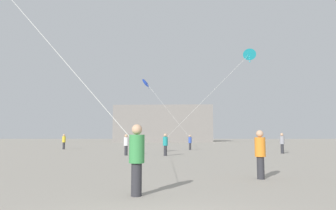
{
  "coord_description": "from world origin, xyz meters",
  "views": [
    {
      "loc": [
        0.1,
        -4.7,
        1.55
      ],
      "look_at": [
        0.0,
        19.44,
        3.92
      ],
      "focal_mm": 33.36,
      "sensor_mm": 36.0,
      "label": 1
    }
  ],
  "objects_px": {
    "person_in_white": "(127,144)",
    "person_in_orange": "(262,152)",
    "person_in_green": "(138,156)",
    "person_in_yellow": "(65,141)",
    "person_in_grey": "(283,142)",
    "kite_cobalt_diamond": "(147,83)",
    "person_in_blue": "(191,142)",
    "person_in_teal": "(167,144)",
    "kite_cyan_diamond": "(250,55)",
    "building_left_hall": "(165,124)"
  },
  "relations": [
    {
      "from": "person_in_yellow",
      "to": "building_left_hall",
      "type": "bearing_deg",
      "value": -49.65
    },
    {
      "from": "person_in_orange",
      "to": "building_left_hall",
      "type": "bearing_deg",
      "value": 98.31
    },
    {
      "from": "person_in_blue",
      "to": "kite_cobalt_diamond",
      "type": "bearing_deg",
      "value": -156.46
    },
    {
      "from": "person_in_teal",
      "to": "person_in_yellow",
      "type": "xyz_separation_m",
      "value": [
        -11.68,
        11.51,
        0.01
      ]
    },
    {
      "from": "person_in_green",
      "to": "person_in_yellow",
      "type": "xyz_separation_m",
      "value": [
        -11.07,
        27.59,
        -0.06
      ]
    },
    {
      "from": "person_in_yellow",
      "to": "person_in_white",
      "type": "bearing_deg",
      "value": -179.57
    },
    {
      "from": "person_in_yellow",
      "to": "kite_cobalt_diamond",
      "type": "distance_m",
      "value": 11.64
    },
    {
      "from": "person_in_orange",
      "to": "building_left_hall",
      "type": "distance_m",
      "value": 74.94
    },
    {
      "from": "person_in_yellow",
      "to": "person_in_teal",
      "type": "bearing_deg",
      "value": -172.12
    },
    {
      "from": "person_in_teal",
      "to": "kite_cobalt_diamond",
      "type": "bearing_deg",
      "value": 37.78
    },
    {
      "from": "person_in_blue",
      "to": "kite_cyan_diamond",
      "type": "relative_size",
      "value": 0.25
    },
    {
      "from": "person_in_white",
      "to": "person_in_orange",
      "type": "height_order",
      "value": "person_in_orange"
    },
    {
      "from": "person_in_white",
      "to": "person_in_yellow",
      "type": "height_order",
      "value": "person_in_yellow"
    },
    {
      "from": "person_in_blue",
      "to": "kite_cyan_diamond",
      "type": "distance_m",
      "value": 14.7
    },
    {
      "from": "person_in_green",
      "to": "building_left_hall",
      "type": "height_order",
      "value": "building_left_hall"
    },
    {
      "from": "person_in_white",
      "to": "person_in_yellow",
      "type": "relative_size",
      "value": 0.96
    },
    {
      "from": "person_in_blue",
      "to": "person_in_orange",
      "type": "relative_size",
      "value": 0.94
    },
    {
      "from": "person_in_green",
      "to": "building_left_hall",
      "type": "distance_m",
      "value": 77.93
    },
    {
      "from": "person_in_orange",
      "to": "person_in_yellow",
      "type": "relative_size",
      "value": 1.01
    },
    {
      "from": "person_in_orange",
      "to": "person_in_yellow",
      "type": "height_order",
      "value": "person_in_orange"
    },
    {
      "from": "person_in_grey",
      "to": "person_in_teal",
      "type": "bearing_deg",
      "value": -78.44
    },
    {
      "from": "person_in_orange",
      "to": "person_in_grey",
      "type": "height_order",
      "value": "person_in_grey"
    },
    {
      "from": "person_in_orange",
      "to": "person_in_yellow",
      "type": "xyz_separation_m",
      "value": [
        -15.21,
        24.45,
        -0.01
      ]
    },
    {
      "from": "person_in_green",
      "to": "person_in_yellow",
      "type": "bearing_deg",
      "value": -141.91
    },
    {
      "from": "person_in_teal",
      "to": "person_in_white",
      "type": "relative_size",
      "value": 1.03
    },
    {
      "from": "person_in_grey",
      "to": "kite_cyan_diamond",
      "type": "relative_size",
      "value": 0.28
    },
    {
      "from": "person_in_green",
      "to": "kite_cyan_diamond",
      "type": "distance_m",
      "value": 16.0
    },
    {
      "from": "person_in_grey",
      "to": "person_in_orange",
      "type": "bearing_deg",
      "value": -27.85
    },
    {
      "from": "person_in_teal",
      "to": "person_in_grey",
      "type": "xyz_separation_m",
      "value": [
        10.16,
        3.09,
        0.03
      ]
    },
    {
      "from": "person_in_green",
      "to": "kite_cobalt_diamond",
      "type": "relative_size",
      "value": 0.26
    },
    {
      "from": "person_in_white",
      "to": "person_in_orange",
      "type": "distance_m",
      "value": 15.01
    },
    {
      "from": "kite_cobalt_diamond",
      "to": "person_in_yellow",
      "type": "bearing_deg",
      "value": -172.02
    },
    {
      "from": "person_in_grey",
      "to": "person_in_blue",
      "type": "bearing_deg",
      "value": -138.22
    },
    {
      "from": "person_in_grey",
      "to": "kite_cobalt_diamond",
      "type": "relative_size",
      "value": 0.25
    },
    {
      "from": "person_in_yellow",
      "to": "person_in_grey",
      "type": "xyz_separation_m",
      "value": [
        21.84,
        -8.42,
        0.02
      ]
    },
    {
      "from": "person_in_teal",
      "to": "person_in_white",
      "type": "bearing_deg",
      "value": 107.44
    },
    {
      "from": "building_left_hall",
      "to": "person_in_teal",
      "type": "bearing_deg",
      "value": -89.17
    },
    {
      "from": "person_in_white",
      "to": "building_left_hall",
      "type": "height_order",
      "value": "building_left_hall"
    },
    {
      "from": "person_in_yellow",
      "to": "building_left_hall",
      "type": "height_order",
      "value": "building_left_hall"
    },
    {
      "from": "building_left_hall",
      "to": "person_in_yellow",
      "type": "bearing_deg",
      "value": -102.11
    },
    {
      "from": "kite_cyan_diamond",
      "to": "person_in_green",
      "type": "bearing_deg",
      "value": -116.01
    },
    {
      "from": "person_in_green",
      "to": "person_in_white",
      "type": "bearing_deg",
      "value": -155.22
    },
    {
      "from": "person_in_white",
      "to": "kite_cobalt_diamond",
      "type": "xyz_separation_m",
      "value": [
        0.69,
        12.28,
        6.96
      ]
    },
    {
      "from": "person_in_white",
      "to": "person_in_orange",
      "type": "relative_size",
      "value": 0.95
    },
    {
      "from": "person_in_white",
      "to": "person_in_green",
      "type": "distance_m",
      "value": 16.79
    },
    {
      "from": "person_in_white",
      "to": "person_in_blue",
      "type": "distance_m",
      "value": 11.14
    },
    {
      "from": "person_in_white",
      "to": "person_in_blue",
      "type": "relative_size",
      "value": 1.01
    },
    {
      "from": "person_in_orange",
      "to": "kite_cyan_diamond",
      "type": "bearing_deg",
      "value": 81.93
    },
    {
      "from": "person_in_grey",
      "to": "kite_cyan_diamond",
      "type": "distance_m",
      "value": 9.57
    },
    {
      "from": "person_in_teal",
      "to": "kite_cyan_diamond",
      "type": "xyz_separation_m",
      "value": [
        5.87,
        -2.8,
        6.23
      ]
    }
  ]
}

